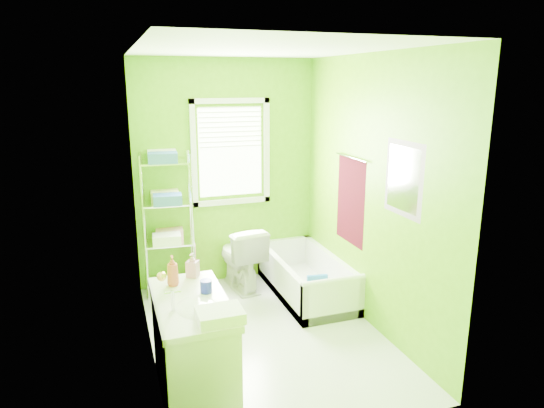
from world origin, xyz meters
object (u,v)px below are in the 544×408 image
object	(u,v)px
bathtub	(307,282)
vanity	(193,344)
wire_shelf_unit	(168,208)
toilet	(240,257)

from	to	relation	value
bathtub	vanity	xyz separation A→B (m)	(-1.51, -1.36, 0.27)
vanity	wire_shelf_unit	size ratio (longest dim) A/B	0.64
toilet	bathtub	bearing A→B (deg)	139.04
bathtub	toilet	size ratio (longest dim) A/B	1.93
vanity	wire_shelf_unit	bearing A→B (deg)	87.48
toilet	wire_shelf_unit	bearing A→B (deg)	-16.05
bathtub	wire_shelf_unit	xyz separation A→B (m)	(-1.42, 0.57, 0.84)
wire_shelf_unit	bathtub	bearing A→B (deg)	-21.89
toilet	vanity	distance (m)	1.99
toilet	wire_shelf_unit	xyz separation A→B (m)	(-0.78, 0.13, 0.61)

